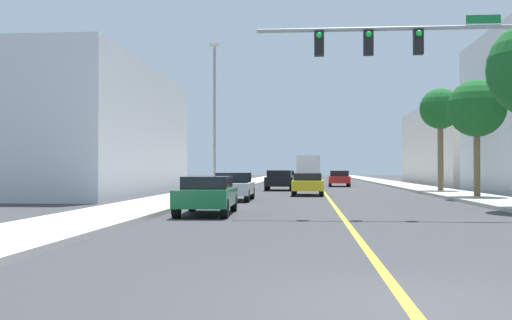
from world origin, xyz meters
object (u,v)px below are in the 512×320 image
object	(u,v)px
street_lamp	(214,111)
palm_far	(440,110)
car_silver	(234,186)
car_yellow	(308,184)
traffic_signal_mast	(445,64)
car_green	(207,194)
car_gray	(285,177)
car_black	(279,180)
delivery_truck	(308,169)
car_red	(339,178)
palm_mid	(477,109)

from	to	relation	value
street_lamp	palm_far	distance (m)	15.27
car_silver	car_yellow	distance (m)	7.29
traffic_signal_mast	car_green	distance (m)	8.98
car_gray	car_black	distance (m)	14.51
traffic_signal_mast	delivery_truck	world-z (taller)	traffic_signal_mast
delivery_truck	car_black	bearing A→B (deg)	-96.18
car_gray	car_silver	bearing A→B (deg)	-93.38
traffic_signal_mast	street_lamp	bearing A→B (deg)	123.53
traffic_signal_mast	car_gray	size ratio (longest dim) A/B	2.42
street_lamp	car_gray	size ratio (longest dim) A/B	2.27
car_gray	car_yellow	distance (m)	22.72
car_yellow	car_black	size ratio (longest dim) A/B	1.06
car_silver	street_lamp	bearing A→B (deg)	-72.48
car_silver	car_green	bearing A→B (deg)	90.44
car_black	delivery_truck	size ratio (longest dim) A/B	0.48
street_lamp	car_black	distance (m)	10.46
car_red	delivery_truck	world-z (taller)	delivery_truck
car_red	delivery_truck	distance (m)	11.56
car_yellow	car_green	xyz separation A→B (m)	(-3.45, -15.35, 0.01)
palm_far	car_gray	world-z (taller)	palm_far
palm_far	car_yellow	xyz separation A→B (m)	(-8.71, -4.90, -4.73)
car_red	traffic_signal_mast	bearing A→B (deg)	-85.72
traffic_signal_mast	delivery_truck	xyz separation A→B (m)	(-4.39, 45.12, -3.40)
car_gray	street_lamp	bearing A→B (deg)	-98.40
palm_mid	street_lamp	bearing A→B (deg)	168.19
street_lamp	car_red	size ratio (longest dim) A/B	1.89
street_lamp	car_gray	distance (m)	24.08
car_red	car_yellow	bearing A→B (deg)	-97.24
palm_far	car_red	world-z (taller)	palm_far
car_silver	car_red	bearing A→B (deg)	-105.36
palm_mid	car_black	size ratio (longest dim) A/B	1.41
traffic_signal_mast	car_silver	size ratio (longest dim) A/B	2.21
palm_far	delivery_truck	distance (m)	26.25
car_green	car_yellow	bearing A→B (deg)	-104.55
car_silver	delivery_truck	world-z (taller)	delivery_truck
palm_far	delivery_truck	xyz separation A→B (m)	(-8.66, 24.48, -3.85)
car_silver	delivery_truck	size ratio (longest dim) A/B	0.47
car_silver	car_gray	distance (m)	28.98
street_lamp	car_green	size ratio (longest dim) A/B	2.00
car_black	delivery_truck	bearing A→B (deg)	84.32
palm_far	car_silver	distance (m)	17.33
palm_far	car_red	size ratio (longest dim) A/B	1.45
street_lamp	delivery_truck	size ratio (longest dim) A/B	0.98
car_yellow	car_red	distance (m)	18.41
palm_far	delivery_truck	world-z (taller)	palm_far
palm_mid	car_yellow	distance (m)	10.26
traffic_signal_mast	palm_far	bearing A→B (deg)	78.30
street_lamp	car_gray	world-z (taller)	street_lamp
car_gray	delivery_truck	size ratio (longest dim) A/B	0.43
palm_mid	car_green	bearing A→B (deg)	-136.41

